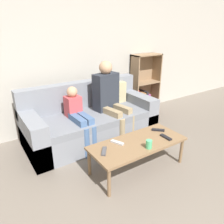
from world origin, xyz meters
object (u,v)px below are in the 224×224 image
(bookshelf, at_px, (143,89))
(tv_remote_2, at_px, (158,130))
(person_child, at_px, (79,115))
(tv_remote_3, at_px, (117,142))
(couch, at_px, (91,121))
(person_adult, at_px, (109,95))
(tv_remote_0, at_px, (166,137))
(coffee_table, at_px, (138,145))
(cup_near, at_px, (149,144))
(tv_remote_1, at_px, (104,151))

(bookshelf, height_order, tv_remote_2, bookshelf)
(person_child, distance_m, tv_remote_3, 0.79)
(couch, xyz_separation_m, person_adult, (0.30, -0.07, 0.41))
(person_child, relative_size, tv_remote_3, 5.15)
(person_adult, relative_size, tv_remote_2, 7.92)
(tv_remote_0, bearing_deg, coffee_table, 163.84)
(person_adult, bearing_deg, cup_near, -109.52)
(couch, relative_size, tv_remote_3, 11.62)
(tv_remote_2, bearing_deg, bookshelf, 11.43)
(coffee_table, bearing_deg, tv_remote_3, 152.26)
(coffee_table, relative_size, tv_remote_1, 7.37)
(coffee_table, bearing_deg, person_adult, 78.27)
(tv_remote_3, bearing_deg, person_child, 77.46)
(cup_near, relative_size, tv_remote_1, 0.63)
(cup_near, height_order, tv_remote_3, cup_near)
(bookshelf, height_order, person_child, bookshelf)
(person_adult, height_order, tv_remote_3, person_adult)
(cup_near, xyz_separation_m, tv_remote_2, (0.41, 0.27, -0.04))
(couch, distance_m, tv_remote_3, 0.94)
(coffee_table, xyz_separation_m, person_adult, (0.20, 0.97, 0.36))
(couch, height_order, tv_remote_0, couch)
(bookshelf, height_order, cup_near, bookshelf)
(couch, relative_size, tv_remote_2, 13.18)
(tv_remote_1, distance_m, tv_remote_2, 0.90)
(person_child, relative_size, tv_remote_1, 5.48)
(couch, height_order, tv_remote_2, couch)
(cup_near, distance_m, tv_remote_2, 0.49)
(coffee_table, relative_size, person_child, 1.34)
(person_adult, relative_size, tv_remote_1, 7.42)
(person_child, relative_size, cup_near, 8.74)
(coffee_table, height_order, tv_remote_3, tv_remote_3)
(coffee_table, xyz_separation_m, tv_remote_1, (-0.46, 0.04, 0.05))
(couch, relative_size, coffee_table, 1.68)
(person_child, bearing_deg, coffee_table, -69.49)
(couch, xyz_separation_m, tv_remote_2, (0.53, -0.95, 0.10))
(cup_near, bearing_deg, person_child, 110.14)
(person_adult, xyz_separation_m, tv_remote_2, (0.23, -0.88, -0.31))
(tv_remote_0, height_order, tv_remote_3, same)
(tv_remote_0, relative_size, tv_remote_3, 0.97)
(cup_near, bearing_deg, tv_remote_3, 129.73)
(tv_remote_0, distance_m, tv_remote_3, 0.64)
(tv_remote_2, relative_size, tv_remote_3, 0.88)
(bookshelf, bearing_deg, coffee_table, -132.27)
(person_adult, distance_m, tv_remote_0, 1.14)
(cup_near, distance_m, tv_remote_1, 0.53)
(coffee_table, bearing_deg, tv_remote_0, -17.04)
(person_child, bearing_deg, bookshelf, 17.78)
(person_adult, bearing_deg, person_child, 177.50)
(person_child, xyz_separation_m, tv_remote_0, (0.74, -1.00, -0.12))
(tv_remote_0, xyz_separation_m, tv_remote_3, (-0.59, 0.23, 0.00))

